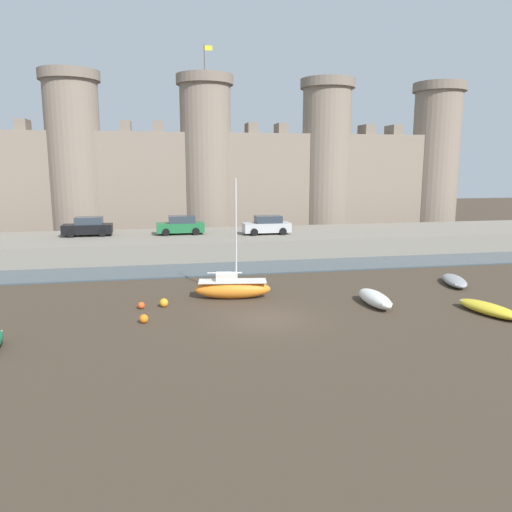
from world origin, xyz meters
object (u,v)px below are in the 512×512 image
rowboat_midflat_right (375,298)px  mooring_buoy_near_channel (164,303)px  mooring_buoy_off_centre (144,319)px  car_quay_east (181,225)px  sailboat_midflat_centre (232,288)px  car_quay_centre_west (88,227)px  rowboat_foreground_centre (488,309)px  car_quay_centre_east (267,225)px  mooring_buoy_near_shore (141,305)px  rowboat_midflat_left (454,280)px

rowboat_midflat_right → mooring_buoy_near_channel: bearing=170.3°
mooring_buoy_off_centre → car_quay_east: 19.98m
sailboat_midflat_centre → mooring_buoy_near_channel: sailboat_midflat_centre is taller
car_quay_centre_west → car_quay_east: same height
rowboat_foreground_centre → car_quay_centre_west: bearing=135.7°
mooring_buoy_off_centre → car_quay_centre_west: size_ratio=0.11×
rowboat_midflat_right → car_quay_centre_east: (-2.26, 17.58, 2.00)m
mooring_buoy_off_centre → car_quay_centre_east: car_quay_centre_east is taller
rowboat_foreground_centre → rowboat_midflat_right: bearing=152.7°
mooring_buoy_near_shore → car_quay_east: car_quay_east is taller
sailboat_midflat_centre → rowboat_foreground_centre: size_ratio=1.77×
rowboat_midflat_right → mooring_buoy_off_centre: size_ratio=7.76×
mooring_buoy_near_shore → mooring_buoy_near_channel: bearing=6.4°
rowboat_midflat_right → mooring_buoy_near_channel: 11.58m
mooring_buoy_near_shore → car_quay_east: 17.53m
rowboat_foreground_centre → mooring_buoy_off_centre: bearing=173.7°
car_quay_east → car_quay_centre_east: (7.41, -1.39, 0.00)m
sailboat_midflat_centre → mooring_buoy_near_shore: (-5.13, -1.20, -0.45)m
rowboat_midflat_left → car_quay_centre_east: (-9.32, 14.10, 2.12)m
rowboat_midflat_right → rowboat_midflat_left: size_ratio=0.93×
mooring_buoy_near_channel → car_quay_centre_west: 18.65m
car_quay_centre_east → rowboat_midflat_right: bearing=-82.7°
rowboat_foreground_centre → car_quay_east: size_ratio=0.95×
rowboat_midflat_left → car_quay_east: size_ratio=0.89×
rowboat_midflat_right → car_quay_centre_east: bearing=97.3°
rowboat_midflat_left → mooring_buoy_near_channel: size_ratio=7.78×
car_quay_centre_west → mooring_buoy_near_channel: bearing=-70.8°
car_quay_east → car_quay_centre_west: bearing=176.4°
rowboat_midflat_left → mooring_buoy_off_centre: 19.92m
sailboat_midflat_centre → car_quay_east: size_ratio=1.67×
sailboat_midflat_centre → rowboat_midflat_left: bearing=1.8°
car_quay_centre_east → car_quay_centre_west: bearing=173.0°
car_quay_centre_west → car_quay_east: size_ratio=1.00×
rowboat_midflat_left → car_quay_centre_west: size_ratio=0.89×
rowboat_midflat_left → mooring_buoy_near_shore: size_ratio=9.58×
rowboat_foreground_centre → car_quay_centre_east: (-7.37, 20.22, 2.11)m
rowboat_midflat_right → rowboat_midflat_left: (7.06, 3.48, -0.11)m
rowboat_foreground_centre → mooring_buoy_near_channel: size_ratio=8.25×
rowboat_midflat_right → mooring_buoy_near_shore: bearing=171.8°
mooring_buoy_off_centre → car_quay_centre_west: 20.91m
rowboat_midflat_right → mooring_buoy_near_shore: size_ratio=8.94×
mooring_buoy_near_channel → car_quay_centre_east: bearing=59.6°
car_quay_east → mooring_buoy_near_channel: bearing=-95.8°
mooring_buoy_near_channel → car_quay_centre_east: car_quay_centre_east is taller
rowboat_midflat_right → rowboat_foreground_centre: (5.11, -2.64, -0.11)m
car_quay_east → mooring_buoy_off_centre: bearing=-97.9°
rowboat_foreground_centre → car_quay_centre_east: size_ratio=0.95×
car_quay_centre_west → car_quay_centre_east: (15.24, -1.88, 0.00)m
mooring_buoy_near_channel → car_quay_east: bearing=84.2°
mooring_buoy_near_channel → mooring_buoy_near_shore: mooring_buoy_near_channel is taller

